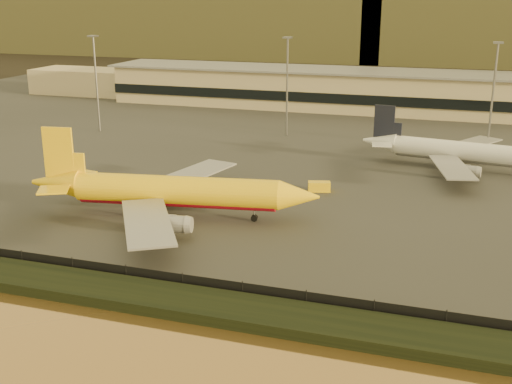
{
  "coord_description": "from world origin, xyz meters",
  "views": [
    {
      "loc": [
        33.57,
        -80.29,
        36.1
      ],
      "look_at": [
        3.63,
        12.0,
        5.97
      ],
      "focal_mm": 45.0,
      "sensor_mm": 36.0,
      "label": 1
    }
  ],
  "objects": [
    {
      "name": "perimeter_fence",
      "position": [
        0.0,
        -13.0,
        1.3
      ],
      "size": [
        300.0,
        0.05,
        2.2
      ],
      "primitive_type": "cube",
      "color": "black",
      "rests_on": "tarmac"
    },
    {
      "name": "distant_hills",
      "position": [
        -20.74,
        340.0,
        31.39
      ],
      "size": [
        470.0,
        160.0,
        70.0
      ],
      "color": "brown",
      "rests_on": "ground"
    },
    {
      "name": "apron_light_masts",
      "position": [
        15.0,
        75.0,
        15.7
      ],
      "size": [
        152.2,
        12.2,
        25.4
      ],
      "color": "slate",
      "rests_on": "tarmac"
    },
    {
      "name": "terminal_building",
      "position": [
        -14.52,
        125.55,
        6.25
      ],
      "size": [
        202.0,
        25.0,
        12.6
      ],
      "color": "#C7AD8A",
      "rests_on": "tarmac"
    },
    {
      "name": "white_narrowbody_jet",
      "position": [
        34.37,
        58.72,
        3.92
      ],
      "size": [
        43.38,
        41.94,
        12.47
      ],
      "rotation": [
        0.0,
        0.0,
        -0.14
      ],
      "color": "white",
      "rests_on": "tarmac"
    },
    {
      "name": "gse_vehicle_white",
      "position": [
        -11.94,
        28.64,
        0.97
      ],
      "size": [
        3.57,
        1.89,
        1.54
      ],
      "primitive_type": "cube",
      "rotation": [
        0.0,
        0.0,
        0.11
      ],
      "color": "white",
      "rests_on": "tarmac"
    },
    {
      "name": "ground",
      "position": [
        0.0,
        0.0,
        0.0
      ],
      "size": [
        900.0,
        900.0,
        0.0
      ],
      "primitive_type": "plane",
      "color": "black",
      "rests_on": "ground"
    },
    {
      "name": "dhl_cargo_jet",
      "position": [
        -11.06,
        11.98,
        4.59
      ],
      "size": [
        49.19,
        47.64,
        14.71
      ],
      "rotation": [
        0.0,
        0.0,
        0.16
      ],
      "color": "yellow",
      "rests_on": "tarmac"
    },
    {
      "name": "tarmac",
      "position": [
        0.0,
        95.0,
        0.1
      ],
      "size": [
        320.0,
        220.0,
        0.2
      ],
      "primitive_type": "cube",
      "color": "#2D2D2D",
      "rests_on": "ground"
    },
    {
      "name": "embankment",
      "position": [
        0.0,
        -17.0,
        0.7
      ],
      "size": [
        320.0,
        7.0,
        1.4
      ],
      "primitive_type": "cube",
      "color": "black",
      "rests_on": "ground"
    },
    {
      "name": "gse_vehicle_yellow",
      "position": [
        9.14,
        33.8,
        1.13
      ],
      "size": [
        4.5,
        2.93,
        1.87
      ],
      "primitive_type": "cube",
      "rotation": [
        0.0,
        0.0,
        0.28
      ],
      "color": "yellow",
      "rests_on": "tarmac"
    }
  ]
}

